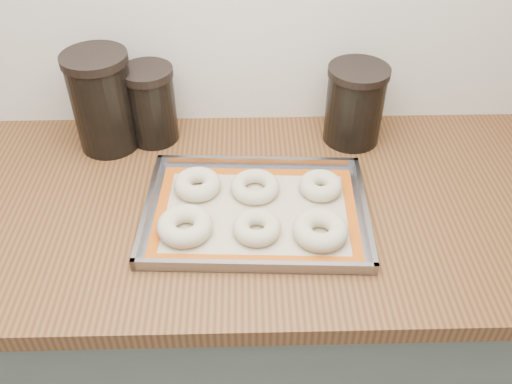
{
  "coord_description": "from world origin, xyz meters",
  "views": [
    {
      "loc": [
        -0.03,
        0.8,
        1.67
      ],
      "look_at": [
        -0.01,
        1.63,
        0.96
      ],
      "focal_mm": 38.0,
      "sensor_mm": 36.0,
      "label": 1
    }
  ],
  "objects_px": {
    "bagel_front_left": "(185,226)",
    "canister_right": "(355,104)",
    "baking_tray": "(256,211)",
    "bagel_front_right": "(320,230)",
    "canister_left": "(103,101)",
    "canister_mid": "(151,104)",
    "bagel_front_mid": "(257,227)",
    "bagel_back_mid": "(255,187)",
    "bagel_back_left": "(197,184)",
    "bagel_back_right": "(321,186)"
  },
  "relations": [
    {
      "from": "baking_tray",
      "to": "canister_mid",
      "type": "distance_m",
      "value": 0.38
    },
    {
      "from": "bagel_front_mid",
      "to": "canister_left",
      "type": "bearing_deg",
      "value": 136.95
    },
    {
      "from": "baking_tray",
      "to": "bagel_front_right",
      "type": "relative_size",
      "value": 4.31
    },
    {
      "from": "bagel_back_mid",
      "to": "canister_mid",
      "type": "xyz_separation_m",
      "value": [
        -0.24,
        0.22,
        0.07
      ]
    },
    {
      "from": "baking_tray",
      "to": "canister_right",
      "type": "height_order",
      "value": "canister_right"
    },
    {
      "from": "bagel_back_right",
      "to": "canister_mid",
      "type": "height_order",
      "value": "canister_mid"
    },
    {
      "from": "baking_tray",
      "to": "bagel_front_mid",
      "type": "bearing_deg",
      "value": -89.87
    },
    {
      "from": "bagel_front_right",
      "to": "canister_left",
      "type": "xyz_separation_m",
      "value": [
        -0.47,
        0.34,
        0.1
      ]
    },
    {
      "from": "bagel_back_left",
      "to": "canister_mid",
      "type": "xyz_separation_m",
      "value": [
        -0.12,
        0.21,
        0.07
      ]
    },
    {
      "from": "canister_right",
      "to": "bagel_back_mid",
      "type": "bearing_deg",
      "value": -139.39
    },
    {
      "from": "bagel_front_right",
      "to": "canister_mid",
      "type": "bearing_deg",
      "value": 135.52
    },
    {
      "from": "bagel_back_mid",
      "to": "canister_right",
      "type": "height_order",
      "value": "canister_right"
    },
    {
      "from": "canister_left",
      "to": "canister_mid",
      "type": "distance_m",
      "value": 0.11
    },
    {
      "from": "bagel_front_left",
      "to": "bagel_front_mid",
      "type": "xyz_separation_m",
      "value": [
        0.14,
        -0.01,
        -0.0
      ]
    },
    {
      "from": "bagel_back_mid",
      "to": "bagel_front_mid",
      "type": "bearing_deg",
      "value": -89.67
    },
    {
      "from": "bagel_back_right",
      "to": "canister_mid",
      "type": "xyz_separation_m",
      "value": [
        -0.38,
        0.22,
        0.07
      ]
    },
    {
      "from": "bagel_back_mid",
      "to": "canister_mid",
      "type": "relative_size",
      "value": 0.56
    },
    {
      "from": "bagel_front_mid",
      "to": "bagel_back_left",
      "type": "xyz_separation_m",
      "value": [
        -0.13,
        0.14,
        0.0
      ]
    },
    {
      "from": "baking_tray",
      "to": "bagel_front_left",
      "type": "xyz_separation_m",
      "value": [
        -0.14,
        -0.06,
        0.02
      ]
    },
    {
      "from": "bagel_back_right",
      "to": "canister_left",
      "type": "xyz_separation_m",
      "value": [
        -0.49,
        0.2,
        0.1
      ]
    },
    {
      "from": "bagel_back_mid",
      "to": "bagel_front_left",
      "type": "bearing_deg",
      "value": -139.52
    },
    {
      "from": "bagel_back_left",
      "to": "canister_left",
      "type": "distance_m",
      "value": 0.31
    },
    {
      "from": "baking_tray",
      "to": "bagel_front_right",
      "type": "height_order",
      "value": "bagel_front_right"
    },
    {
      "from": "bagel_front_left",
      "to": "bagel_front_right",
      "type": "relative_size",
      "value": 1.01
    },
    {
      "from": "bagel_front_right",
      "to": "bagel_back_mid",
      "type": "distance_m",
      "value": 0.19
    },
    {
      "from": "baking_tray",
      "to": "bagel_back_right",
      "type": "distance_m",
      "value": 0.16
    },
    {
      "from": "bagel_front_right",
      "to": "baking_tray",
      "type": "bearing_deg",
      "value": 148.61
    },
    {
      "from": "bagel_front_left",
      "to": "canister_right",
      "type": "xyz_separation_m",
      "value": [
        0.38,
        0.33,
        0.07
      ]
    },
    {
      "from": "bagel_back_left",
      "to": "bagel_back_mid",
      "type": "distance_m",
      "value": 0.13
    },
    {
      "from": "bagel_back_mid",
      "to": "bagel_front_right",
      "type": "bearing_deg",
      "value": -48.15
    },
    {
      "from": "canister_left",
      "to": "bagel_back_left",
      "type": "bearing_deg",
      "value": -40.45
    },
    {
      "from": "canister_left",
      "to": "canister_right",
      "type": "height_order",
      "value": "canister_left"
    },
    {
      "from": "bagel_back_left",
      "to": "bagel_front_right",
      "type": "bearing_deg",
      "value": -30.65
    },
    {
      "from": "bagel_front_left",
      "to": "bagel_front_mid",
      "type": "relative_size",
      "value": 1.15
    },
    {
      "from": "bagel_back_mid",
      "to": "bagel_back_right",
      "type": "height_order",
      "value": "bagel_back_right"
    },
    {
      "from": "bagel_back_left",
      "to": "canister_mid",
      "type": "height_order",
      "value": "canister_mid"
    },
    {
      "from": "bagel_front_mid",
      "to": "canister_mid",
      "type": "relative_size",
      "value": 0.51
    },
    {
      "from": "bagel_back_mid",
      "to": "bagel_back_right",
      "type": "distance_m",
      "value": 0.14
    },
    {
      "from": "canister_left",
      "to": "bagel_front_left",
      "type": "bearing_deg",
      "value": -57.23
    },
    {
      "from": "bagel_back_left",
      "to": "bagel_front_left",
      "type": "bearing_deg",
      "value": -97.37
    },
    {
      "from": "bagel_front_mid",
      "to": "canister_mid",
      "type": "height_order",
      "value": "canister_mid"
    },
    {
      "from": "baking_tray",
      "to": "bagel_front_left",
      "type": "relative_size",
      "value": 4.27
    },
    {
      "from": "bagel_back_right",
      "to": "canister_right",
      "type": "xyz_separation_m",
      "value": [
        0.1,
        0.21,
        0.07
      ]
    },
    {
      "from": "bagel_back_mid",
      "to": "canister_mid",
      "type": "distance_m",
      "value": 0.34
    },
    {
      "from": "bagel_front_left",
      "to": "canister_right",
      "type": "distance_m",
      "value": 0.51
    },
    {
      "from": "canister_mid",
      "to": "canister_right",
      "type": "relative_size",
      "value": 0.98
    },
    {
      "from": "bagel_front_right",
      "to": "canister_left",
      "type": "height_order",
      "value": "canister_left"
    },
    {
      "from": "bagel_front_left",
      "to": "canister_mid",
      "type": "bearing_deg",
      "value": 106.37
    },
    {
      "from": "bagel_front_right",
      "to": "bagel_back_left",
      "type": "relative_size",
      "value": 1.08
    },
    {
      "from": "baking_tray",
      "to": "bagel_back_left",
      "type": "distance_m",
      "value": 0.15
    }
  ]
}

